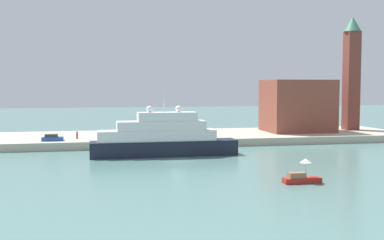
{
  "coord_description": "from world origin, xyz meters",
  "views": [
    {
      "loc": [
        -12.91,
        -73.88,
        11.76
      ],
      "look_at": [
        3.51,
        6.0,
        6.06
      ],
      "focal_mm": 44.95,
      "sensor_mm": 36.0,
      "label": 1
    }
  ],
  "objects_px": {
    "bell_tower": "(352,70)",
    "parked_car": "(52,138)",
    "large_yacht": "(162,139)",
    "person_figure": "(77,135)",
    "mooring_bollard": "(160,138)",
    "small_motorboat": "(301,176)",
    "harbor_building": "(297,106)"
  },
  "relations": [
    {
      "from": "bell_tower",
      "to": "large_yacht",
      "type": "bearing_deg",
      "value": -154.32
    },
    {
      "from": "bell_tower",
      "to": "person_figure",
      "type": "height_order",
      "value": "bell_tower"
    },
    {
      "from": "bell_tower",
      "to": "parked_car",
      "type": "xyz_separation_m",
      "value": [
        -67.27,
        -10.01,
        -13.65
      ]
    },
    {
      "from": "small_motorboat",
      "to": "mooring_bollard",
      "type": "xyz_separation_m",
      "value": [
        -12.21,
        37.36,
        1.09
      ]
    },
    {
      "from": "large_yacht",
      "to": "person_figure",
      "type": "relative_size",
      "value": 15.73
    },
    {
      "from": "harbor_building",
      "to": "mooring_bollard",
      "type": "bearing_deg",
      "value": -161.98
    },
    {
      "from": "large_yacht",
      "to": "harbor_building",
      "type": "relative_size",
      "value": 1.72
    },
    {
      "from": "large_yacht",
      "to": "small_motorboat",
      "type": "distance_m",
      "value": 29.57
    },
    {
      "from": "person_figure",
      "to": "small_motorboat",
      "type": "bearing_deg",
      "value": -56.47
    },
    {
      "from": "large_yacht",
      "to": "person_figure",
      "type": "distance_m",
      "value": 21.54
    },
    {
      "from": "small_motorboat",
      "to": "parked_car",
      "type": "relative_size",
      "value": 1.17
    },
    {
      "from": "parked_car",
      "to": "mooring_bollard",
      "type": "xyz_separation_m",
      "value": [
        20.18,
        -2.12,
        -0.13
      ]
    },
    {
      "from": "small_motorboat",
      "to": "mooring_bollard",
      "type": "bearing_deg",
      "value": 108.09
    },
    {
      "from": "harbor_building",
      "to": "large_yacht",
      "type": "bearing_deg",
      "value": -147.44
    },
    {
      "from": "large_yacht",
      "to": "parked_car",
      "type": "xyz_separation_m",
      "value": [
        -19.02,
        13.19,
        -0.87
      ]
    },
    {
      "from": "large_yacht",
      "to": "mooring_bollard",
      "type": "relative_size",
      "value": 29.46
    },
    {
      "from": "harbor_building",
      "to": "person_figure",
      "type": "distance_m",
      "value": 49.33
    },
    {
      "from": "bell_tower",
      "to": "parked_car",
      "type": "height_order",
      "value": "bell_tower"
    },
    {
      "from": "small_motorboat",
      "to": "parked_car",
      "type": "xyz_separation_m",
      "value": [
        -32.39,
        39.48,
        1.22
      ]
    },
    {
      "from": "large_yacht",
      "to": "harbor_building",
      "type": "height_order",
      "value": "harbor_building"
    },
    {
      "from": "small_motorboat",
      "to": "harbor_building",
      "type": "distance_m",
      "value": 52.79
    },
    {
      "from": "bell_tower",
      "to": "mooring_bollard",
      "type": "height_order",
      "value": "bell_tower"
    },
    {
      "from": "harbor_building",
      "to": "mooring_bollard",
      "type": "xyz_separation_m",
      "value": [
        -32.98,
        -10.73,
        -5.43
      ]
    },
    {
      "from": "person_figure",
      "to": "harbor_building",
      "type": "bearing_deg",
      "value": 6.96
    },
    {
      "from": "large_yacht",
      "to": "parked_car",
      "type": "bearing_deg",
      "value": 145.27
    },
    {
      "from": "bell_tower",
      "to": "parked_car",
      "type": "bearing_deg",
      "value": -171.53
    },
    {
      "from": "bell_tower",
      "to": "person_figure",
      "type": "bearing_deg",
      "value": -173.33
    },
    {
      "from": "large_yacht",
      "to": "mooring_bollard",
      "type": "height_order",
      "value": "large_yacht"
    },
    {
      "from": "harbor_building",
      "to": "parked_car",
      "type": "xyz_separation_m",
      "value": [
        -53.16,
        -8.61,
        -5.31
      ]
    },
    {
      "from": "large_yacht",
      "to": "person_figure",
      "type": "xyz_separation_m",
      "value": [
        -14.57,
        15.86,
        -0.69
      ]
    },
    {
      "from": "large_yacht",
      "to": "harbor_building",
      "type": "xyz_separation_m",
      "value": [
        34.14,
        21.8,
        4.43
      ]
    },
    {
      "from": "harbor_building",
      "to": "person_figure",
      "type": "bearing_deg",
      "value": -173.04
    }
  ]
}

